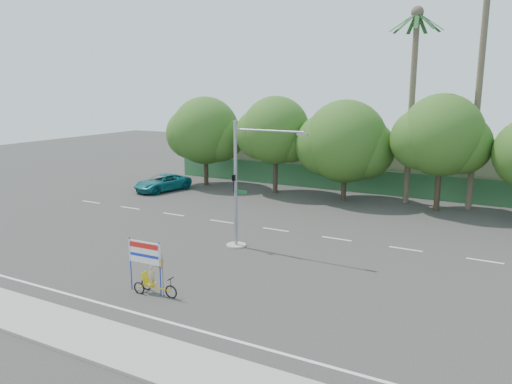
% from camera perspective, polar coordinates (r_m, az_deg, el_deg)
% --- Properties ---
extents(ground, '(120.00, 120.00, 0.00)m').
position_cam_1_polar(ground, '(23.76, -2.03, -9.72)').
color(ground, '#33302D').
rests_on(ground, ground).
extents(sidewalk_near, '(50.00, 2.40, 0.12)m').
position_cam_1_polar(sidewalk_near, '(18.30, -14.59, -16.88)').
color(sidewalk_near, gray).
rests_on(sidewalk_near, ground).
extents(fence, '(38.00, 0.08, 2.00)m').
position_cam_1_polar(fence, '(42.75, 12.77, 1.16)').
color(fence, '#336B3D').
rests_on(fence, ground).
extents(building_left, '(12.00, 8.00, 4.00)m').
position_cam_1_polar(building_left, '(50.23, 3.21, 4.16)').
color(building_left, '#B3A38E').
rests_on(building_left, ground).
extents(building_right, '(14.00, 8.00, 3.60)m').
position_cam_1_polar(building_right, '(45.65, 24.09, 2.10)').
color(building_right, '#B3A38E').
rests_on(building_right, ground).
extents(tree_far_left, '(7.14, 6.00, 7.96)m').
position_cam_1_polar(tree_far_left, '(45.01, -5.87, 6.76)').
color(tree_far_left, '#473828').
rests_on(tree_far_left, ground).
extents(tree_left, '(6.66, 5.60, 8.07)m').
position_cam_1_polar(tree_left, '(41.45, 2.20, 6.79)').
color(tree_left, '#473828').
rests_on(tree_left, ground).
extents(tree_center, '(7.62, 6.40, 7.85)m').
position_cam_1_polar(tree_center, '(39.23, 10.10, 5.45)').
color(tree_center, '#473828').
rests_on(tree_center, ground).
extents(tree_right, '(6.90, 5.80, 8.36)m').
position_cam_1_polar(tree_right, '(37.54, 20.37, 5.79)').
color(tree_right, '#473828').
rests_on(tree_right, ground).
extents(palm_tall, '(3.73, 3.79, 17.45)m').
position_cam_1_polar(palm_tall, '(38.67, 24.36, 13.42)').
color(palm_tall, '#70604C').
rests_on(palm_tall, ground).
extents(palm_short, '(3.73, 3.79, 14.45)m').
position_cam_1_polar(palm_short, '(39.27, 17.49, 11.53)').
color(palm_short, '#70604C').
rests_on(palm_short, ground).
extents(traffic_signal, '(4.72, 1.10, 7.00)m').
position_cam_1_polar(traffic_signal, '(27.27, -1.80, -0.46)').
color(traffic_signal, gray).
rests_on(traffic_signal, ground).
extents(trike_billboard, '(2.47, 0.58, 2.42)m').
position_cam_1_polar(trike_billboard, '(22.17, -12.06, -8.92)').
color(trike_billboard, black).
rests_on(trike_billboard, ground).
extents(pickup_truck, '(3.53, 5.46, 1.40)m').
position_cam_1_polar(pickup_truck, '(43.57, -10.64, 1.05)').
color(pickup_truck, '#0F666D').
rests_on(pickup_truck, ground).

